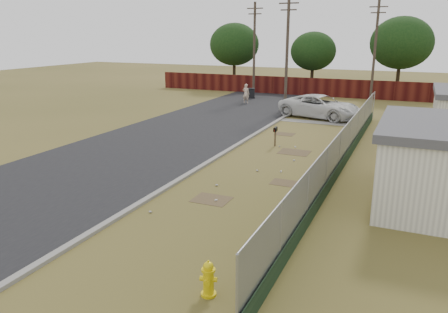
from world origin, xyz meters
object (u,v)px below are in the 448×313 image
at_px(fire_hydrant, 208,279).
at_px(pickup_truck, 320,106).
at_px(trash_bin, 251,93).
at_px(mailbox, 275,131).
at_px(pedestrian, 246,93).

relative_size(fire_hydrant, pickup_truck, 0.15).
bearing_deg(trash_bin, pickup_truck, -42.24).
bearing_deg(fire_hydrant, mailbox, 101.26).
relative_size(pedestrian, trash_bin, 1.81).
height_order(mailbox, trash_bin, mailbox).
xyz_separation_m(pickup_truck, pedestrian, (-7.64, 4.35, 0.03)).
bearing_deg(mailbox, trash_bin, 114.43).
distance_m(pickup_truck, pedestrian, 8.79).
xyz_separation_m(pedestrian, trash_bin, (-0.65, 3.17, -0.38)).
height_order(fire_hydrant, pedestrian, pedestrian).
distance_m(pedestrian, trash_bin, 3.26).
xyz_separation_m(mailbox, pedestrian, (-7.13, 13.94, 0.01)).
bearing_deg(pickup_truck, mailbox, -167.50).
relative_size(fire_hydrant, trash_bin, 0.97).
height_order(pickup_truck, pedestrian, pedestrian).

